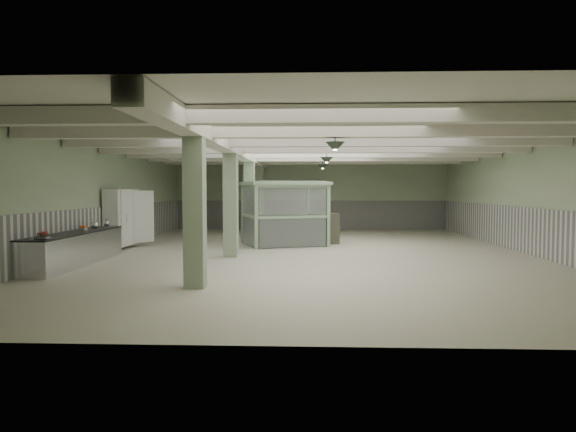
{
  "coord_description": "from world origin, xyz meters",
  "views": [
    {
      "loc": [
        -0.1,
        -16.72,
        2.09
      ],
      "look_at": [
        -0.7,
        -1.61,
        1.3
      ],
      "focal_mm": 32.0,
      "sensor_mm": 36.0,
      "label": 1
    }
  ],
  "objects_px": {
    "walkin_cooler": "(123,221)",
    "guard_booth": "(284,201)",
    "filing_cabinet": "(333,228)",
    "prep_counter": "(75,248)"
  },
  "relations": [
    {
      "from": "prep_counter",
      "to": "filing_cabinet",
      "type": "relative_size",
      "value": 4.11
    },
    {
      "from": "walkin_cooler",
      "to": "guard_booth",
      "type": "bearing_deg",
      "value": 15.37
    },
    {
      "from": "prep_counter",
      "to": "guard_booth",
      "type": "bearing_deg",
      "value": 44.43
    },
    {
      "from": "prep_counter",
      "to": "walkin_cooler",
      "type": "xyz_separation_m",
      "value": [
        -0.08,
        3.87,
        0.53
      ]
    },
    {
      "from": "walkin_cooler",
      "to": "prep_counter",
      "type": "bearing_deg",
      "value": -88.76
    },
    {
      "from": "walkin_cooler",
      "to": "filing_cabinet",
      "type": "height_order",
      "value": "walkin_cooler"
    },
    {
      "from": "prep_counter",
      "to": "walkin_cooler",
      "type": "height_order",
      "value": "walkin_cooler"
    },
    {
      "from": "guard_booth",
      "to": "walkin_cooler",
      "type": "bearing_deg",
      "value": 176.1
    },
    {
      "from": "prep_counter",
      "to": "guard_booth",
      "type": "xyz_separation_m",
      "value": [
        5.52,
        5.41,
        1.17
      ]
    },
    {
      "from": "prep_counter",
      "to": "filing_cabinet",
      "type": "bearing_deg",
      "value": 38.34
    }
  ]
}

